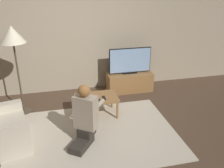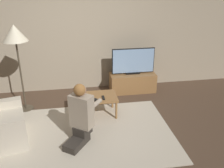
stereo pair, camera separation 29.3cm
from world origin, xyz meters
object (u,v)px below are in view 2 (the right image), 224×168
at_px(coffee_table, 96,98).
at_px(floor_lamp, 15,37).
at_px(tv, 133,61).
at_px(person_kneeling, 81,115).

distance_m(coffee_table, floor_lamp, 1.77).
distance_m(tv, floor_lamp, 2.42).
bearing_deg(floor_lamp, coffee_table, -17.99).
bearing_deg(floor_lamp, tv, 12.49).
bearing_deg(person_kneeling, coffee_table, -75.81).
xyz_separation_m(floor_lamp, person_kneeling, (1.03, -1.20, -0.95)).
relative_size(coffee_table, floor_lamp, 0.46).
distance_m(floor_lamp, person_kneeling, 1.85).
relative_size(coffee_table, person_kneeling, 0.79).
height_order(tv, floor_lamp, floor_lamp).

